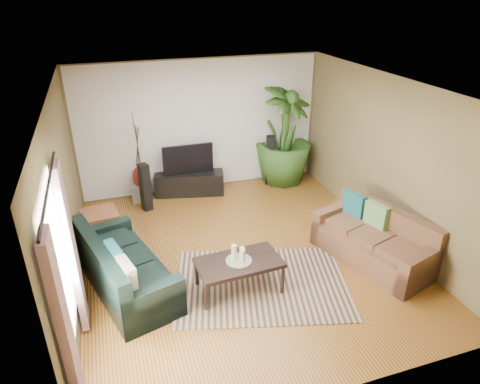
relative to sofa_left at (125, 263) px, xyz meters
name	(u,v)px	position (x,y,z in m)	size (l,w,h in m)	color
floor	(244,255)	(1.85, 0.25, -0.42)	(5.50, 5.50, 0.00)	#9D6628
ceiling	(245,88)	(1.85, 0.25, 2.28)	(5.50, 5.50, 0.00)	white
wall_back	(201,126)	(1.85, 3.00, 0.93)	(5.00, 5.00, 0.00)	brown
wall_front	(339,295)	(1.85, -2.50, 0.93)	(5.00, 5.00, 0.00)	brown
wall_left	(65,204)	(-0.65, 0.25, 0.92)	(5.50, 5.50, 0.00)	brown
wall_right	(388,160)	(4.35, 0.25, 0.92)	(5.50, 5.50, 0.00)	brown
backwall_panel	(201,127)	(1.85, 2.99, 0.93)	(4.90, 4.90, 0.00)	white
window_pane	(60,270)	(-0.63, -1.35, 0.97)	(1.80, 1.80, 0.00)	white
curtain_near	(68,342)	(-0.58, -2.10, 0.72)	(0.08, 0.35, 2.20)	gray
curtain_far	(72,250)	(-0.58, -0.60, 0.72)	(0.08, 0.35, 2.20)	gray
curtain_rod	(48,188)	(-0.58, -1.35, 1.87)	(0.03, 0.03, 1.90)	black
sofa_left	(125,263)	(0.00, 0.00, 0.00)	(2.01, 0.86, 0.85)	black
sofa_right	(373,238)	(3.71, -0.51, 0.00)	(1.86, 0.84, 0.85)	brown
area_rug	(262,284)	(1.86, -0.53, -0.42)	(2.48, 1.76, 0.01)	tan
coffee_table	(239,275)	(1.51, -0.53, -0.18)	(1.18, 0.64, 0.48)	black
candle_tray	(239,260)	(1.51, -0.53, 0.07)	(0.37, 0.37, 0.02)	gray
candle_tall	(234,253)	(1.45, -0.50, 0.19)	(0.08, 0.08, 0.24)	beige
candle_mid	(243,256)	(1.55, -0.57, 0.17)	(0.08, 0.08, 0.18)	beige
candle_short	(242,252)	(1.58, -0.47, 0.15)	(0.08, 0.08, 0.15)	beige
tv_stand	(189,183)	(1.50, 2.75, -0.19)	(1.40, 0.42, 0.47)	black
television	(188,159)	(1.50, 2.75, 0.35)	(1.03, 0.06, 0.61)	black
speaker_left	(145,187)	(0.57, 2.33, 0.05)	(0.17, 0.19, 0.94)	black
speaker_right	(270,160)	(3.29, 2.72, 0.11)	(0.19, 0.21, 1.07)	black
potted_plant	(284,134)	(3.60, 2.75, 0.65)	(1.21, 1.21, 2.16)	#2A511B
plant_pot	(282,174)	(3.60, 2.75, -0.27)	(0.40, 0.40, 0.31)	black
pedestal	(142,192)	(0.53, 2.75, -0.25)	(0.35, 0.35, 0.35)	gray
vase	(141,177)	(0.53, 2.75, 0.09)	(0.32, 0.32, 0.45)	maroon
side_table	(102,228)	(-0.29, 1.35, -0.13)	(0.56, 0.56, 0.59)	brown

